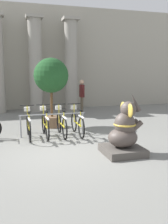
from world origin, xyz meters
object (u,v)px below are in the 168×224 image
(bicycle_3, at_px, (77,123))
(elephant_statue, at_px, (124,134))
(bicycle_2, at_px, (61,124))
(person_pedestrian, at_px, (82,93))
(bicycle_0, at_px, (29,126))
(bicycle_1, at_px, (45,124))
(potted_tree, at_px, (51,79))

(bicycle_3, relative_size, elephant_statue, 1.06)
(bicycle_2, relative_size, bicycle_3, 1.00)
(bicycle_2, height_order, person_pedestrian, person_pedestrian)
(bicycle_0, bearing_deg, elephant_statue, -44.98)
(bicycle_1, relative_size, elephant_statue, 1.06)
(bicycle_0, xyz_separation_m, potted_tree, (1.01, 1.50, 1.49))
(bicycle_3, relative_size, person_pedestrian, 0.99)
(bicycle_1, height_order, person_pedestrian, person_pedestrian)
(bicycle_0, distance_m, bicycle_2, 1.11)
(bicycle_3, bearing_deg, bicycle_2, 177.61)
(bicycle_2, distance_m, person_pedestrian, 4.75)
(elephant_statue, distance_m, potted_tree, 4.30)
(bicycle_1, distance_m, bicycle_3, 1.11)
(elephant_statue, xyz_separation_m, person_pedestrian, (0.68, 6.67, 0.52))
(elephant_statue, bearing_deg, bicycle_2, 117.66)
(elephant_statue, relative_size, potted_tree, 0.61)
(bicycle_0, distance_m, elephant_statue, 3.34)
(bicycle_2, distance_m, potted_tree, 2.10)
(bicycle_0, bearing_deg, person_pedestrian, 54.83)
(bicycle_1, xyz_separation_m, elephant_statue, (1.80, -2.40, 0.13))
(bicycle_3, height_order, person_pedestrian, person_pedestrian)
(bicycle_0, relative_size, bicycle_2, 1.00)
(bicycle_0, relative_size, bicycle_3, 1.00)
(bicycle_1, relative_size, person_pedestrian, 0.99)
(bicycle_1, xyz_separation_m, person_pedestrian, (2.48, 4.27, 0.66))
(person_pedestrian, bearing_deg, elephant_statue, -95.82)
(bicycle_2, height_order, potted_tree, potted_tree)
(bicycle_0, height_order, bicycle_2, same)
(elephant_statue, relative_size, person_pedestrian, 0.93)
(bicycle_3, xyz_separation_m, potted_tree, (-0.66, 1.50, 1.49))
(bicycle_0, distance_m, bicycle_1, 0.56)
(elephant_statue, bearing_deg, potted_tree, 109.24)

